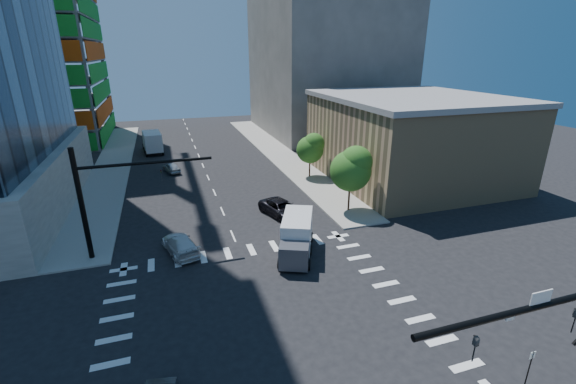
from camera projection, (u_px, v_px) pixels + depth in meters
name	position (u px, v px, depth m)	size (l,w,h in m)	color
ground	(268.00, 318.00, 24.01)	(160.00, 160.00, 0.00)	black
road_markings	(268.00, 318.00, 24.01)	(20.00, 20.00, 0.01)	silver
sidewalk_ne	(277.00, 152.00, 63.32)	(5.00, 60.00, 0.15)	#999790
sidewalk_nw	(113.00, 165.00, 56.02)	(5.00, 60.00, 0.15)	#999790
commercial_building	(411.00, 138.00, 49.11)	(20.50, 22.50, 10.60)	tan
bg_building_ne	(325.00, 60.00, 76.15)	(24.00, 30.00, 28.00)	#5B5652
signal_mast_nw	(101.00, 193.00, 29.46)	(10.20, 0.40, 9.00)	black
tree_south	(352.00, 168.00, 38.49)	(4.16, 4.16, 6.82)	#382316
tree_north	(311.00, 148.00, 49.53)	(3.54, 3.52, 5.78)	#382316
no_parking_sign	(530.00, 365.00, 18.63)	(0.30, 0.06, 2.20)	black
car_nb_far	(282.00, 209.00, 38.67)	(2.64, 5.72, 1.59)	black
car_sb_near	(180.00, 244.00, 31.65)	(2.08, 5.12, 1.49)	silver
car_sb_mid	(172.00, 168.00, 52.77)	(1.59, 3.95, 1.35)	#ACAEB4
box_truck_near	(296.00, 240.00, 31.03)	(4.62, 6.34, 3.06)	black
box_truck_far	(152.00, 143.00, 63.13)	(3.46, 6.83, 3.45)	black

